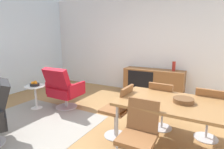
# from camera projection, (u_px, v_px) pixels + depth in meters

# --- Properties ---
(ground_plane) EXTENTS (8.32, 8.32, 0.00)m
(ground_plane) POSITION_uv_depth(u_px,v_px,m) (95.00, 128.00, 3.21)
(ground_plane) COLOR #9E7242
(wall_back) EXTENTS (6.80, 0.12, 2.80)m
(wall_back) POSITION_uv_depth(u_px,v_px,m) (145.00, 43.00, 5.16)
(wall_back) COLOR white
(wall_back) RESTS_ON ground_plane
(sideboard) EXTENTS (1.60, 0.45, 0.72)m
(sideboard) POSITION_uv_depth(u_px,v_px,m) (153.00, 80.00, 4.92)
(sideboard) COLOR brown
(sideboard) RESTS_ON ground_plane
(vase_cobalt) EXTENTS (0.08, 0.08, 0.24)m
(vase_cobalt) POSITION_uv_depth(u_px,v_px,m) (174.00, 66.00, 4.60)
(vase_cobalt) COLOR maroon
(vase_cobalt) RESTS_ON sideboard
(dining_table) EXTENTS (1.60, 0.90, 0.74)m
(dining_table) POSITION_uv_depth(u_px,v_px,m) (180.00, 106.00, 2.37)
(dining_table) COLOR olive
(dining_table) RESTS_ON ground_plane
(wooden_bowl_on_table) EXTENTS (0.26, 0.26, 0.06)m
(wooden_bowl_on_table) POSITION_uv_depth(u_px,v_px,m) (183.00, 100.00, 2.34)
(wooden_bowl_on_table) COLOR brown
(wooden_bowl_on_table) RESTS_ON dining_table
(dining_chair_near_window) EXTENTS (0.43, 0.41, 0.86)m
(dining_chair_near_window) POSITION_uv_depth(u_px,v_px,m) (119.00, 109.00, 2.83)
(dining_chair_near_window) COLOR brown
(dining_chair_near_window) RESTS_ON ground_plane
(dining_chair_back_left) EXTENTS (0.42, 0.44, 0.86)m
(dining_chair_back_left) POSITION_uv_depth(u_px,v_px,m) (162.00, 104.00, 3.06)
(dining_chair_back_left) COLOR brown
(dining_chair_back_left) RESTS_ON ground_plane
(dining_chair_back_right) EXTENTS (0.42, 0.44, 0.86)m
(dining_chair_back_right) POSITION_uv_depth(u_px,v_px,m) (209.00, 112.00, 2.73)
(dining_chair_back_right) COLOR brown
(dining_chair_back_right) RESTS_ON ground_plane
(dining_chair_front_left) EXTENTS (0.41, 0.43, 0.86)m
(dining_chair_front_left) POSITION_uv_depth(u_px,v_px,m) (139.00, 134.00, 2.10)
(dining_chair_front_left) COLOR brown
(dining_chair_front_left) RESTS_ON ground_plane
(lounge_chair_red) EXTENTS (0.72, 0.66, 0.95)m
(lounge_chair_red) POSITION_uv_depth(u_px,v_px,m) (63.00, 88.00, 4.00)
(lounge_chair_red) COLOR red
(lounge_chair_red) RESTS_ON ground_plane
(side_table_round) EXTENTS (0.44, 0.44, 0.52)m
(side_table_round) POSITION_uv_depth(u_px,v_px,m) (36.00, 94.00, 4.03)
(side_table_round) COLOR white
(side_table_round) RESTS_ON ground_plane
(fruit_bowl) EXTENTS (0.20, 0.20, 0.11)m
(fruit_bowl) POSITION_uv_depth(u_px,v_px,m) (35.00, 84.00, 3.98)
(fruit_bowl) COLOR #262628
(fruit_bowl) RESTS_ON side_table_round
(area_rug) EXTENTS (2.20, 1.70, 0.01)m
(area_rug) POSITION_uv_depth(u_px,v_px,m) (36.00, 122.00, 3.42)
(area_rug) COLOR gray
(area_rug) RESTS_ON ground_plane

